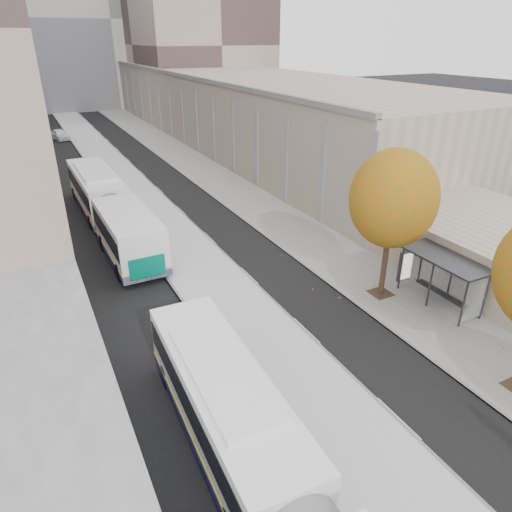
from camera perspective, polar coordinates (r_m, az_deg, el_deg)
bus_platform at (r=40.14m, az=-14.70°, el=7.28°), size 4.25×150.00×0.15m
sidewalk at (r=42.42m, az=-4.07°, el=8.99°), size 4.75×150.00×0.08m
building_tan at (r=72.25m, az=-5.03°, el=19.11°), size 18.00×92.00×8.00m
building_far_block at (r=100.07m, az=-18.81°, el=26.13°), size 30.00×18.00×30.00m
bus_shelter at (r=24.08m, az=22.78°, el=-1.02°), size 1.90×4.40×2.53m
tree_c at (r=22.78m, az=16.79°, el=6.83°), size 4.20×4.20×7.28m
bus_near at (r=13.27m, az=2.76°, el=-28.02°), size 2.90×16.69×2.77m
bus_far at (r=33.10m, az=-17.92°, el=5.91°), size 3.07×18.54×3.08m
distant_car at (r=66.65m, az=-23.32°, el=13.76°), size 2.38×4.24×1.36m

